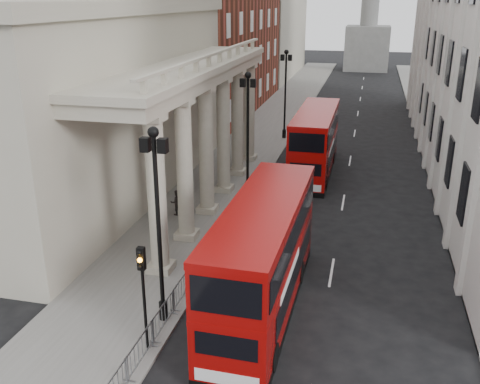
{
  "coord_description": "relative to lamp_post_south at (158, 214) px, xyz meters",
  "views": [
    {
      "loc": [
        7.12,
        -14.15,
        12.94
      ],
      "look_at": [
        0.64,
        12.67,
        2.88
      ],
      "focal_mm": 40.0,
      "sensor_mm": 36.0,
      "label": 1
    }
  ],
  "objects": [
    {
      "name": "bus_far",
      "position": [
        3.94,
        22.04,
        -2.35
      ],
      "size": [
        2.8,
        11.37,
        4.9
      ],
      "rotation": [
        0.0,
        0.0,
        -0.0
      ],
      "color": "#9E0807",
      "rests_on": "ground"
    },
    {
      "name": "kerb",
      "position": [
        0.55,
        26.0,
        -4.84
      ],
      "size": [
        0.2,
        140.0,
        0.14
      ],
      "primitive_type": "cube",
      "color": "slate",
      "rests_on": "ground"
    },
    {
      "name": "west_building_far",
      "position": [
        -9.9,
        76.0,
        5.09
      ],
      "size": [
        9.0,
        30.0,
        20.0
      ],
      "primitive_type": "cube",
      "color": "#A49E89",
      "rests_on": "ground"
    },
    {
      "name": "bus_near",
      "position": [
        3.86,
        1.96,
        -2.32
      ],
      "size": [
        2.98,
        11.55,
        4.97
      ],
      "rotation": [
        0.0,
        0.0,
        -0.02
      ],
      "color": "#8A0706",
      "rests_on": "ground"
    },
    {
      "name": "brick_building",
      "position": [
        -9.9,
        44.0,
        6.09
      ],
      "size": [
        9.0,
        32.0,
        22.0
      ],
      "primitive_type": "cube",
      "color": "maroon",
      "rests_on": "ground"
    },
    {
      "name": "traffic_light",
      "position": [
        0.1,
        -2.02,
        -1.8
      ],
      "size": [
        0.28,
        0.33,
        4.3
      ],
      "color": "black",
      "rests_on": "sidewalk_west"
    },
    {
      "name": "lamp_post_north",
      "position": [
        0.0,
        32.0,
        0.0
      ],
      "size": [
        1.05,
        0.44,
        8.32
      ],
      "color": "black",
      "rests_on": "sidewalk_west"
    },
    {
      "name": "portico_building",
      "position": [
        -9.9,
        14.0,
        1.09
      ],
      "size": [
        9.0,
        28.0,
        12.0
      ],
      "primitive_type": "cube",
      "color": "#A49E89",
      "rests_on": "ground"
    },
    {
      "name": "lamp_post_mid",
      "position": [
        0.0,
        16.0,
        0.0
      ],
      "size": [
        1.05,
        0.44,
        8.32
      ],
      "color": "black",
      "rests_on": "sidewalk_west"
    },
    {
      "name": "sidewalk_east",
      "position": [
        14.1,
        26.0,
        -4.85
      ],
      "size": [
        3.0,
        140.0,
        0.12
      ],
      "primitive_type": "cube",
      "color": "slate",
      "rests_on": "ground"
    },
    {
      "name": "crowd_barriers",
      "position": [
        0.25,
        -1.77,
        -4.24
      ],
      "size": [
        0.5,
        18.75,
        1.1
      ],
      "color": "gray",
      "rests_on": "sidewalk_west"
    },
    {
      "name": "sidewalk_west",
      "position": [
        -2.4,
        26.0,
        -4.85
      ],
      "size": [
        6.0,
        140.0,
        0.12
      ],
      "primitive_type": "cube",
      "color": "slate",
      "rests_on": "ground"
    },
    {
      "name": "lamp_post_south",
      "position": [
        0.0,
        0.0,
        0.0
      ],
      "size": [
        1.05,
        0.44,
        8.32
      ],
      "color": "black",
      "rests_on": "sidewalk_west"
    },
    {
      "name": "pedestrian_c",
      "position": [
        -3.39,
        17.16,
        -3.9
      ],
      "size": [
        0.96,
        0.72,
        1.78
      ],
      "primitive_type": "imported",
      "rotation": [
        0.0,
        0.0,
        6.48
      ],
      "color": "black",
      "rests_on": "sidewalk_west"
    },
    {
      "name": "pedestrian_a",
      "position": [
        -3.61,
        9.24,
        -3.87
      ],
      "size": [
        0.74,
        0.56,
        1.84
      ],
      "primitive_type": "imported",
      "rotation": [
        0.0,
        0.0,
        -0.2
      ],
      "color": "black",
      "rests_on": "sidewalk_west"
    },
    {
      "name": "pedestrian_b",
      "position": [
        -3.41,
        11.08,
        -3.98
      ],
      "size": [
        0.99,
        0.94,
        1.62
      ],
      "primitive_type": "imported",
      "rotation": [
        0.0,
        0.0,
        3.71
      ],
      "color": "black",
      "rests_on": "sidewalk_west"
    }
  ]
}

